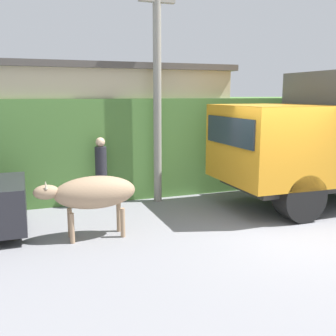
# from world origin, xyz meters

# --- Properties ---
(ground_plane) EXTENTS (60.00, 60.00, 0.00)m
(ground_plane) POSITION_xyz_m (0.00, 0.00, 0.00)
(ground_plane) COLOR gray
(hillside_embankment) EXTENTS (32.00, 5.58, 2.64)m
(hillside_embankment) POSITION_xyz_m (0.00, 6.14, 1.32)
(hillside_embankment) COLOR #4C7A38
(hillside_embankment) RESTS_ON ground_plane
(building_backdrop) EXTENTS (6.49, 2.70, 3.55)m
(building_backdrop) POSITION_xyz_m (-2.55, 4.70, 1.79)
(building_backdrop) COLOR #C6B793
(building_backdrop) RESTS_ON ground_plane
(brown_cow) EXTENTS (1.91, 0.63, 1.22)m
(brown_cow) POSITION_xyz_m (-3.76, 0.95, 0.89)
(brown_cow) COLOR #9E7F60
(brown_cow) RESTS_ON ground_plane
(pedestrian_on_hill) EXTENTS (0.29, 0.29, 1.73)m
(pedestrian_on_hill) POSITION_xyz_m (-3.21, 3.05, 0.98)
(pedestrian_on_hill) COLOR #38332D
(pedestrian_on_hill) RESTS_ON ground_plane
(utility_pole) EXTENTS (0.90, 0.20, 5.65)m
(utility_pole) POSITION_xyz_m (-1.74, 3.07, 2.95)
(utility_pole) COLOR gray
(utility_pole) RESTS_ON ground_plane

